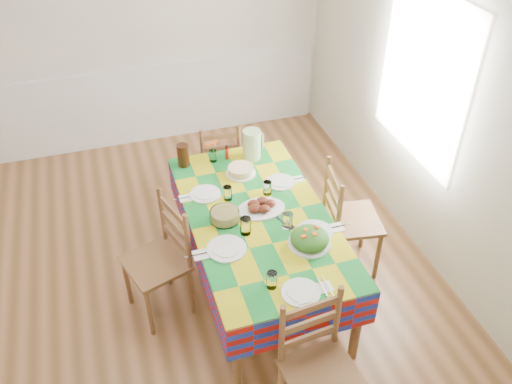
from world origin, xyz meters
TOP-DOWN VIEW (x-y plane):
  - room at (0.00, 0.00)m, footprint 4.58×5.08m
  - wainscot at (0.00, 2.48)m, footprint 4.41×0.06m
  - window_right at (2.23, 0.30)m, footprint 0.00×1.40m
  - dining_table at (0.72, -0.11)m, footprint 1.05×1.95m
  - setting_near_head at (0.68, -0.90)m, footprint 0.42×0.28m
  - setting_left_near at (0.44, -0.35)m, footprint 0.52×0.31m
  - setting_left_far at (0.44, 0.23)m, footprint 0.45×0.27m
  - setting_right_near at (0.99, -0.38)m, footprint 0.50×0.29m
  - setting_right_far at (0.97, 0.20)m, footprint 0.45×0.26m
  - meat_platter at (0.75, -0.05)m, footprint 0.38×0.27m
  - salad_platter at (0.96, -0.52)m, footprint 0.31×0.31m
  - pasta_bowl at (0.46, -0.08)m, footprint 0.23×0.23m
  - cake at (0.74, 0.45)m, footprint 0.25×0.25m
  - serving_utensils at (0.88, -0.21)m, footprint 0.12×0.28m
  - flower_vase at (0.56, 0.71)m, footprint 0.13×0.11m
  - hot_sauce at (0.69, 0.71)m, footprint 0.03×0.03m
  - green_pitcher at (0.90, 0.67)m, footprint 0.16×0.16m
  - tea_pitcher at (0.31, 0.73)m, footprint 0.10×0.10m
  - name_card at (0.73, -1.03)m, footprint 0.09×0.03m
  - chair_near at (0.71, -1.34)m, footprint 0.49×0.47m
  - chair_far at (0.71, 1.12)m, footprint 0.43×0.41m
  - chair_left at (-0.06, -0.10)m, footprint 0.54×0.56m
  - chair_right at (1.49, -0.11)m, footprint 0.50×0.52m

SIDE VIEW (x-z plane):
  - chair_far at x=0.71m, z-range -0.01..0.90m
  - wainscot at x=0.00m, z-range 0.03..0.95m
  - chair_near at x=0.71m, z-range -0.01..1.00m
  - chair_left at x=-0.06m, z-range -0.01..1.00m
  - chair_right at x=1.49m, z-range -0.01..1.02m
  - dining_table at x=0.72m, z-range 0.30..1.05m
  - serving_utensils at x=0.88m, z-range 0.76..0.77m
  - name_card at x=0.73m, z-range 0.76..0.78m
  - setting_right_far at x=0.97m, z-range 0.73..0.84m
  - setting_left_far at x=0.44m, z-range 0.73..0.84m
  - setting_near_head at x=0.68m, z-range 0.72..0.85m
  - setting_right_near at x=0.99m, z-range 0.72..0.85m
  - meat_platter at x=0.75m, z-range 0.75..0.82m
  - setting_left_near at x=0.44m, z-range 0.72..0.86m
  - cake at x=0.74m, z-range 0.76..0.83m
  - pasta_bowl at x=0.46m, z-range 0.76..0.84m
  - salad_platter at x=0.96m, z-range 0.74..0.87m
  - hot_sauce at x=0.69m, z-range 0.76..0.89m
  - flower_vase at x=0.56m, z-range 0.74..0.95m
  - tea_pitcher at x=0.31m, z-range 0.76..0.96m
  - green_pitcher at x=0.90m, z-range 0.76..1.02m
  - room at x=0.00m, z-range -0.04..2.74m
  - window_right at x=2.23m, z-range 0.80..2.20m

